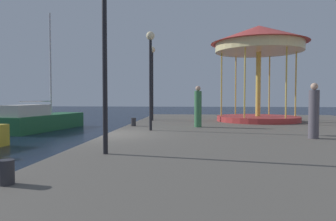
{
  "coord_description": "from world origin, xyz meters",
  "views": [
    {
      "loc": [
        3.4,
        -11.51,
        2.21
      ],
      "look_at": [
        2.14,
        2.74,
        1.59
      ],
      "focal_mm": 32.96,
      "sensor_mm": 36.0,
      "label": 1
    }
  ],
  "objects_px": {
    "carousel": "(259,49)",
    "person_near_carousel": "(314,112)",
    "lamp_post_mid_promenade": "(150,63)",
    "bollard_south": "(7,172)",
    "bollard_center": "(133,122)",
    "sailboat_green": "(41,120)",
    "person_by_the_water": "(198,108)",
    "lamp_post_far_end": "(152,70)",
    "lamp_post_near_edge": "(104,29)"
  },
  "relations": [
    {
      "from": "carousel",
      "to": "person_near_carousel",
      "type": "distance_m",
      "value": 8.23
    },
    {
      "from": "lamp_post_mid_promenade",
      "to": "bollard_south",
      "type": "height_order",
      "value": "lamp_post_mid_promenade"
    },
    {
      "from": "bollard_center",
      "to": "sailboat_green",
      "type": "bearing_deg",
      "value": 146.35
    },
    {
      "from": "bollard_south",
      "to": "sailboat_green",
      "type": "bearing_deg",
      "value": 115.76
    },
    {
      "from": "lamp_post_mid_promenade",
      "to": "person_by_the_water",
      "type": "bearing_deg",
      "value": 39.14
    },
    {
      "from": "lamp_post_far_end",
      "to": "person_by_the_water",
      "type": "distance_m",
      "value": 5.13
    },
    {
      "from": "bollard_center",
      "to": "person_near_carousel",
      "type": "xyz_separation_m",
      "value": [
        7.01,
        -3.93,
        0.69
      ]
    },
    {
      "from": "lamp_post_far_end",
      "to": "bollard_center",
      "type": "distance_m",
      "value": 4.58
    },
    {
      "from": "carousel",
      "to": "bollard_south",
      "type": "height_order",
      "value": "carousel"
    },
    {
      "from": "sailboat_green",
      "to": "bollard_south",
      "type": "relative_size",
      "value": 20.01
    },
    {
      "from": "lamp_post_far_end",
      "to": "person_near_carousel",
      "type": "xyz_separation_m",
      "value": [
        6.58,
        -7.51,
        -2.13
      ]
    },
    {
      "from": "person_by_the_water",
      "to": "lamp_post_far_end",
      "type": "bearing_deg",
      "value": 125.12
    },
    {
      "from": "lamp_post_far_end",
      "to": "carousel",
      "type": "bearing_deg",
      "value": 0.26
    },
    {
      "from": "lamp_post_mid_promenade",
      "to": "lamp_post_far_end",
      "type": "bearing_deg",
      "value": 97.17
    },
    {
      "from": "lamp_post_mid_promenade",
      "to": "sailboat_green",
      "type": "bearing_deg",
      "value": 141.28
    },
    {
      "from": "bollard_center",
      "to": "person_near_carousel",
      "type": "distance_m",
      "value": 8.07
    },
    {
      "from": "person_by_the_water",
      "to": "lamp_post_near_edge",
      "type": "bearing_deg",
      "value": -108.25
    },
    {
      "from": "carousel",
      "to": "person_by_the_water",
      "type": "bearing_deg",
      "value": -132.42
    },
    {
      "from": "lamp_post_near_edge",
      "to": "bollard_south",
      "type": "relative_size",
      "value": 11.3
    },
    {
      "from": "lamp_post_far_end",
      "to": "bollard_south",
      "type": "height_order",
      "value": "lamp_post_far_end"
    },
    {
      "from": "bollard_south",
      "to": "bollard_center",
      "type": "bearing_deg",
      "value": 89.89
    },
    {
      "from": "lamp_post_near_edge",
      "to": "bollard_south",
      "type": "xyz_separation_m",
      "value": [
        -0.81,
        -2.77,
        -2.87
      ]
    },
    {
      "from": "bollard_center",
      "to": "person_near_carousel",
      "type": "relative_size",
      "value": 0.21
    },
    {
      "from": "bollard_south",
      "to": "person_near_carousel",
      "type": "relative_size",
      "value": 0.21
    },
    {
      "from": "lamp_post_near_edge",
      "to": "person_by_the_water",
      "type": "bearing_deg",
      "value": 71.75
    },
    {
      "from": "bollard_center",
      "to": "bollard_south",
      "type": "distance_m",
      "value": 10.11
    },
    {
      "from": "sailboat_green",
      "to": "person_by_the_water",
      "type": "bearing_deg",
      "value": -26.03
    },
    {
      "from": "sailboat_green",
      "to": "person_near_carousel",
      "type": "height_order",
      "value": "sailboat_green"
    },
    {
      "from": "lamp_post_mid_promenade",
      "to": "bollard_center",
      "type": "xyz_separation_m",
      "value": [
        -1.12,
        1.88,
        -2.65
      ]
    },
    {
      "from": "carousel",
      "to": "lamp_post_near_edge",
      "type": "bearing_deg",
      "value": -118.17
    },
    {
      "from": "lamp_post_near_edge",
      "to": "lamp_post_far_end",
      "type": "height_order",
      "value": "lamp_post_near_edge"
    },
    {
      "from": "lamp_post_mid_promenade",
      "to": "person_near_carousel",
      "type": "relative_size",
      "value": 2.2
    },
    {
      "from": "sailboat_green",
      "to": "person_by_the_water",
      "type": "relative_size",
      "value": 4.14
    },
    {
      "from": "lamp_post_near_edge",
      "to": "person_near_carousel",
      "type": "height_order",
      "value": "lamp_post_near_edge"
    },
    {
      "from": "carousel",
      "to": "lamp_post_mid_promenade",
      "type": "height_order",
      "value": "carousel"
    },
    {
      "from": "lamp_post_near_edge",
      "to": "bollard_center",
      "type": "relative_size",
      "value": 11.3
    },
    {
      "from": "sailboat_green",
      "to": "lamp_post_near_edge",
      "type": "xyz_separation_m",
      "value": [
        8.0,
        -12.15,
        3.18
      ]
    },
    {
      "from": "person_near_carousel",
      "to": "person_by_the_water",
      "type": "relative_size",
      "value": 0.98
    },
    {
      "from": "lamp_post_near_edge",
      "to": "person_by_the_water",
      "type": "height_order",
      "value": "lamp_post_near_edge"
    },
    {
      "from": "lamp_post_far_end",
      "to": "person_near_carousel",
      "type": "bearing_deg",
      "value": -48.78
    },
    {
      "from": "lamp_post_far_end",
      "to": "bollard_south",
      "type": "distance_m",
      "value": 13.99
    },
    {
      "from": "sailboat_green",
      "to": "lamp_post_mid_promenade",
      "type": "height_order",
      "value": "sailboat_green"
    },
    {
      "from": "lamp_post_far_end",
      "to": "person_near_carousel",
      "type": "height_order",
      "value": "lamp_post_far_end"
    },
    {
      "from": "lamp_post_far_end",
      "to": "person_by_the_water",
      "type": "xyz_separation_m",
      "value": [
        2.69,
        -3.83,
        -2.1
      ]
    },
    {
      "from": "lamp_post_near_edge",
      "to": "lamp_post_far_end",
      "type": "xyz_separation_m",
      "value": [
        -0.35,
        10.93,
        -0.06
      ]
    },
    {
      "from": "lamp_post_mid_promenade",
      "to": "carousel",
      "type": "bearing_deg",
      "value": 44.79
    },
    {
      "from": "sailboat_green",
      "to": "lamp_post_mid_promenade",
      "type": "relative_size",
      "value": 1.93
    },
    {
      "from": "bollard_south",
      "to": "person_by_the_water",
      "type": "relative_size",
      "value": 0.21
    },
    {
      "from": "bollard_south",
      "to": "carousel",
      "type": "bearing_deg",
      "value": 64.07
    },
    {
      "from": "sailboat_green",
      "to": "lamp_post_mid_promenade",
      "type": "bearing_deg",
      "value": -38.72
    }
  ]
}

